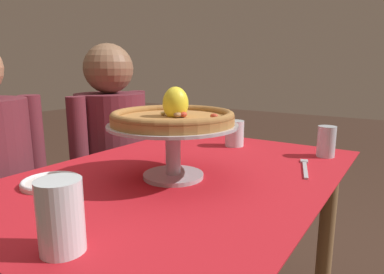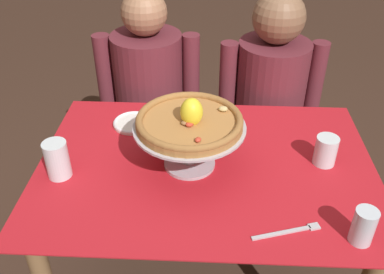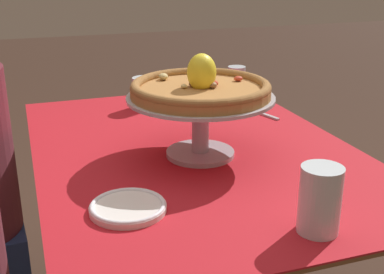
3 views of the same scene
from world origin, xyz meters
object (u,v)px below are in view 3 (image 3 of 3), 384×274
object	(u,v)px
water_glass_front_right	(236,84)
side_plate	(128,207)
water_glass_side_right	(144,95)
pizza	(202,87)
dinner_fork	(253,111)
water_glass_side_left	(320,204)
pizza_stand	(202,114)

from	to	relation	value
water_glass_front_right	side_plate	xyz separation A→B (m)	(-0.73, 0.56, -0.04)
water_glass_side_right	side_plate	size ratio (longest dim) A/B	0.66
pizza	side_plate	size ratio (longest dim) A/B	2.22
pizza	water_glass_front_right	bearing A→B (deg)	-32.46
water_glass_side_right	side_plate	distance (m)	0.73
side_plate	dinner_fork	world-z (taller)	side_plate
water_glass_side_left	side_plate	distance (m)	0.38
side_plate	water_glass_side_right	bearing A→B (deg)	-16.59
water_glass_side_left	water_glass_side_right	xyz separation A→B (m)	(0.89, 0.11, -0.01)
water_glass_side_right	side_plate	xyz separation A→B (m)	(-0.70, 0.21, -0.04)
dinner_fork	water_glass_front_right	bearing A→B (deg)	-6.27
pizza	pizza_stand	bearing A→B (deg)	174.25
water_glass_side_left	dinner_fork	xyz separation A→B (m)	(0.73, -0.22, -0.05)
side_plate	dinner_fork	bearing A→B (deg)	-44.92
side_plate	dinner_fork	xyz separation A→B (m)	(0.54, -0.54, -0.01)
water_glass_front_right	dinner_fork	xyz separation A→B (m)	(-0.19, 0.02, -0.04)
pizza	water_glass_front_right	distance (m)	0.60
water_glass_front_right	water_glass_side_left	bearing A→B (deg)	165.48
water_glass_side_left	water_glass_front_right	distance (m)	0.95
pizza_stand	water_glass_front_right	distance (m)	0.59
pizza	side_plate	distance (m)	0.38
pizza	dinner_fork	world-z (taller)	pizza
water_glass_side_right	side_plate	bearing A→B (deg)	163.41
pizza	water_glass_front_right	xyz separation A→B (m)	(0.49, -0.31, -0.13)
water_glass_front_right	water_glass_side_right	size ratio (longest dim) A/B	1.06
water_glass_side_left	side_plate	size ratio (longest dim) A/B	0.83
water_glass_side_right	dinner_fork	world-z (taller)	water_glass_side_right
pizza_stand	pizza	distance (m)	0.07
water_glass_side_right	pizza_stand	bearing A→B (deg)	-175.47
pizza	side_plate	world-z (taller)	pizza
side_plate	dinner_fork	distance (m)	0.76
water_glass_side_right	pizza	bearing A→B (deg)	-175.45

